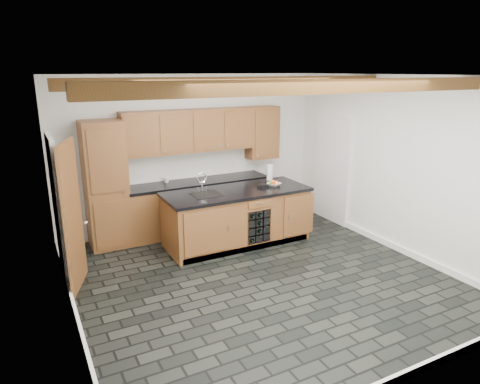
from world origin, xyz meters
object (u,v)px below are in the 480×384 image
object	(u,v)px
fruit_bowl	(274,184)
paper_towel	(270,172)
kitchen_scale	(263,186)
island	(238,217)

from	to	relation	value
fruit_bowl	paper_towel	world-z (taller)	paper_towel
kitchen_scale	fruit_bowl	distance (m)	0.22
island	kitchen_scale	size ratio (longest dim) A/B	12.62
island	paper_towel	bearing A→B (deg)	23.37
island	kitchen_scale	world-z (taller)	kitchen_scale
fruit_bowl	island	bearing A→B (deg)	177.42
kitchen_scale	fruit_bowl	world-z (taller)	same
island	fruit_bowl	distance (m)	0.85
island	paper_towel	size ratio (longest dim) A/B	8.74
island	kitchen_scale	xyz separation A→B (m)	(0.47, -0.03, 0.49)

